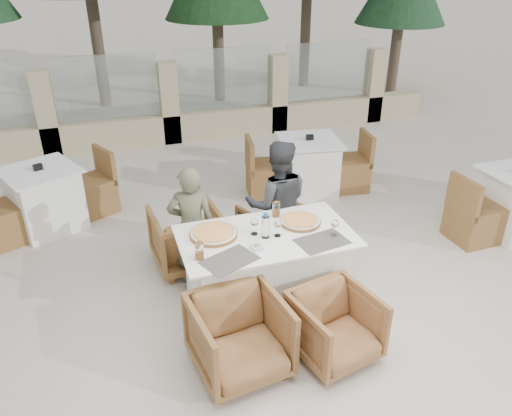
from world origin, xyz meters
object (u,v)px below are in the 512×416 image
object	(u,v)px
beer_glass_left	(199,251)
bg_table_a	(45,199)
armchair_far_left	(187,238)
armchair_near_right	(335,327)
water_bottle	(266,225)
diner_right	(277,205)
diner_left	(192,226)
pizza_left	(214,233)
bg_table_b	(308,166)
armchair_far_right	(273,228)
wine_glass_near	(278,227)
wine_glass_centre	(254,225)
armchair_near_left	(239,337)
olive_dish	(257,247)
beer_glass_right	(276,209)
wine_glass_corner	(335,227)
pizza_right	(300,221)
dining_table	(266,270)

from	to	relation	value
beer_glass_left	bg_table_a	distance (m)	2.86
armchair_far_left	armchair_near_right	distance (m)	1.98
water_bottle	diner_right	distance (m)	0.79
armchair_near_right	diner_left	distance (m)	1.73
armchair_far_left	pizza_left	bearing A→B (deg)	94.74
bg_table_b	armchair_far_right	bearing A→B (deg)	-118.55
wine_glass_near	bg_table_b	xyz separation A→B (m)	(1.30, 2.25, -0.48)
water_bottle	wine_glass_centre	world-z (taller)	water_bottle
armchair_near_left	olive_dish	bearing A→B (deg)	51.59
pizza_left	wine_glass_near	world-z (taller)	wine_glass_near
beer_glass_right	diner_left	distance (m)	0.86
wine_glass_corner	olive_dish	size ratio (longest dim) A/B	1.67
wine_glass_near	olive_dish	distance (m)	0.30
armchair_far_right	bg_table_a	bearing A→B (deg)	-49.77
pizza_left	wine_glass_centre	distance (m)	0.38
water_bottle	bg_table_b	world-z (taller)	water_bottle
pizza_left	bg_table_a	world-z (taller)	pizza_left
armchair_far_left	bg_table_b	distance (m)	2.37
pizza_left	beer_glass_right	xyz separation A→B (m)	(0.67, 0.17, 0.05)
wine_glass_near	olive_dish	size ratio (longest dim) A/B	1.67
wine_glass_centre	armchair_near_left	distance (m)	1.03
water_bottle	olive_dish	bearing A→B (deg)	-129.55
pizza_left	diner_left	bearing A→B (deg)	105.03
armchair_near_right	bg_table_b	size ratio (longest dim) A/B	0.40
bg_table_b	diner_left	bearing A→B (deg)	-131.88
armchair_near_left	beer_glass_left	bearing A→B (deg)	100.22
pizza_right	wine_glass_corner	xyz separation A→B (m)	(0.21, -0.31, 0.07)
wine_glass_corner	armchair_far_right	bearing A→B (deg)	100.31
beer_glass_left	armchair_far_right	world-z (taller)	beer_glass_left
wine_glass_centre	bg_table_b	size ratio (longest dim) A/B	0.11
wine_glass_near	pizza_right	bearing A→B (deg)	28.03
armchair_near_right	armchair_far_right	bearing A→B (deg)	75.27
water_bottle	beer_glass_left	world-z (taller)	water_bottle
armchair_near_right	diner_right	bearing A→B (deg)	76.55
beer_glass_left	pizza_right	bearing A→B (deg)	16.12
dining_table	armchair_near_left	size ratio (longest dim) A/B	2.18
wine_glass_centre	wine_glass_near	bearing A→B (deg)	-26.34
pizza_left	olive_dish	size ratio (longest dim) A/B	4.00
dining_table	wine_glass_centre	world-z (taller)	wine_glass_centre
armchair_far_left	dining_table	bearing A→B (deg)	118.00
diner_left	wine_glass_corner	bearing A→B (deg)	157.68
beer_glass_left	diner_right	bearing A→B (deg)	39.64
diner_left	wine_glass_near	bearing A→B (deg)	148.33
wine_glass_centre	beer_glass_left	size ratio (longest dim) A/B	1.20
diner_left	bg_table_b	distance (m)	2.56
armchair_near_left	pizza_right	bearing A→B (deg)	37.00
wine_glass_near	armchair_far_left	bearing A→B (deg)	125.49
armchair_far_right	armchair_near_left	world-z (taller)	armchair_near_left
armchair_far_left	olive_dish	bearing A→B (deg)	106.44
wine_glass_centre	diner_right	distance (m)	0.76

